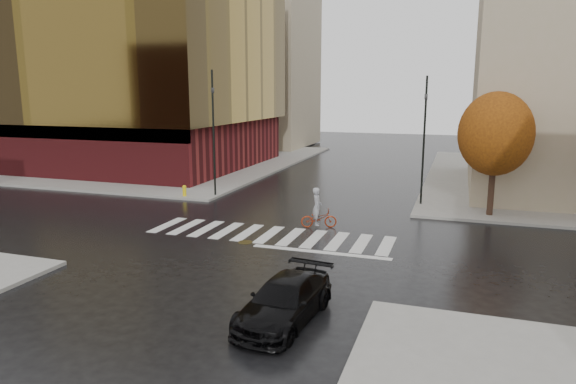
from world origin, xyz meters
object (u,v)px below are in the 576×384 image
Objects in this scene: traffic_light_nw at (213,124)px; cyclist at (318,214)px; traffic_light_ne at (424,132)px; fire_hydrant at (184,190)px; sedan at (285,301)px.

cyclist is at bearing 45.04° from traffic_light_nw.
cyclist is 0.27× the size of traffic_light_ne.
fire_hydrant is (-14.25, -2.50, -3.80)m from traffic_light_ne.
traffic_light_ne is at bearing 87.30° from sedan.
traffic_light_nw reaches higher than traffic_light_ne.
traffic_light_ne is at bearing 9.95° from fire_hydrant.
traffic_light_nw is 12.69m from traffic_light_ne.
traffic_light_nw reaches higher than fire_hydrant.
traffic_light_ne reaches higher than fire_hydrant.
cyclist is at bearing 106.07° from sedan.
cyclist is 0.26× the size of traffic_light_nw.
sedan is at bearing 170.84° from cyclist.
traffic_light_nw is 1.06× the size of traffic_light_ne.
sedan is at bearing -51.13° from fire_hydrant.
traffic_light_nw is at bearing 39.34° from cyclist.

